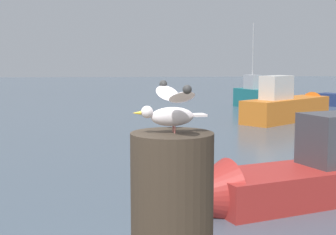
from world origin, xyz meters
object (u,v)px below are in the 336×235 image
at_px(mooring_post, 172,209).
at_px(boat_red, 308,175).
at_px(boat_orange, 292,106).
at_px(boat_teal, 257,96).
at_px(seagull, 171,109).

relative_size(mooring_post, boat_red, 0.15).
height_order(boat_orange, boat_teal, boat_teal).
distance_m(seagull, boat_orange, 17.12).
xyz_separation_m(mooring_post, boat_teal, (5.97, 20.31, -1.02)).
xyz_separation_m(seagull, boat_red, (2.82, 5.32, -1.70)).
height_order(seagull, boat_teal, boat_teal).
bearing_deg(boat_orange, mooring_post, -111.24).
relative_size(mooring_post, boat_teal, 0.20).
bearing_deg(boat_teal, mooring_post, -106.40).
bearing_deg(boat_red, mooring_post, -117.86).
bearing_deg(boat_orange, boat_teal, 92.55).
xyz_separation_m(mooring_post, seagull, (-0.00, -0.00, 0.54)).
bearing_deg(seagull, boat_red, 62.11).
height_order(mooring_post, boat_orange, mooring_post).
bearing_deg(seagull, boat_teal, 73.59).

